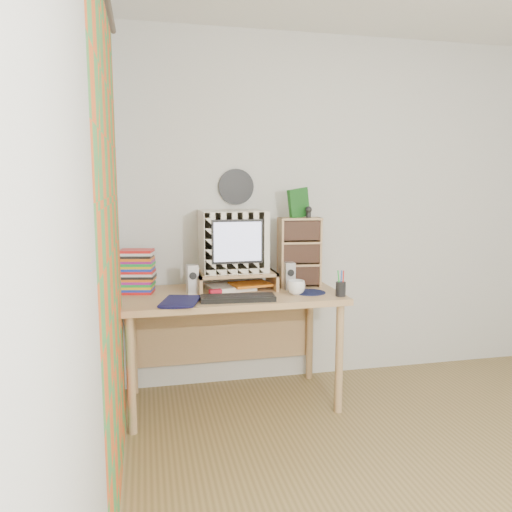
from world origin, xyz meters
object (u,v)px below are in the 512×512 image
dvd_stack (137,270)px  mug (296,287)px  keyboard (238,298)px  cd_rack (300,252)px  diary (163,299)px  crt_monitor (233,241)px  desk (230,310)px

dvd_stack → mug: dvd_stack is taller
keyboard → cd_rack: 0.64m
keyboard → dvd_stack: (-0.59, 0.36, 0.13)m
dvd_stack → diary: dvd_stack is taller
crt_monitor → diary: (-0.48, -0.35, -0.30)m
desk → mug: size_ratio=12.19×
crt_monitor → mug: bearing=-39.2°
keyboard → dvd_stack: 0.71m
desk → cd_rack: cd_rack is taller
desk → mug: (0.40, -0.20, 0.18)m
cd_rack → diary: cd_rack is taller
desk → dvd_stack: bearing=173.1°
crt_monitor → dvd_stack: size_ratio=1.43×
mug → cd_rack: bearing=67.9°
desk → cd_rack: 0.62m
desk → dvd_stack: 0.66m
dvd_stack → cd_rack: 1.09m
crt_monitor → keyboard: size_ratio=0.95×
cd_rack → mug: 0.33m
mug → keyboard: bearing=-168.1°
crt_monitor → keyboard: crt_monitor is taller
desk → diary: bearing=-149.3°
crt_monitor → desk: bearing=-115.3°
crt_monitor → dvd_stack: 0.66m
desk → diary: (-0.44, -0.26, 0.16)m
desk → diary: size_ratio=5.56×
crt_monitor → dvd_stack: crt_monitor is taller
mug → crt_monitor: bearing=140.8°
diary → desk: bearing=47.0°
crt_monitor → cd_rack: bearing=-4.9°
cd_rack → mug: bearing=-106.3°
keyboard → diary: diary is taller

